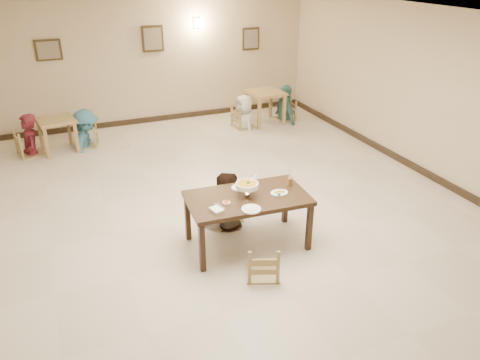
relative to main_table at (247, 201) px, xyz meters
name	(u,v)px	position (x,y,z in m)	size (l,w,h in m)	color
floor	(226,212)	(0.05, 0.99, -0.69)	(10.00, 10.00, 0.00)	beige
ceiling	(223,17)	(0.05, 0.99, 2.31)	(10.00, 10.00, 0.00)	white
wall_back	(150,61)	(0.05, 5.99, 0.81)	(10.00, 10.00, 0.00)	beige
wall_right	(435,96)	(4.05, 0.99, 0.81)	(10.00, 10.00, 0.00)	beige
baseboard_back	(155,119)	(0.05, 5.96, -0.63)	(8.00, 0.06, 0.12)	black
baseboard_right	(420,170)	(4.02, 0.99, -0.63)	(0.06, 10.00, 0.12)	black
picture_a	(48,50)	(-2.15, 5.95, 1.21)	(0.55, 0.04, 0.45)	#332614
picture_b	(153,39)	(0.15, 5.95, 1.31)	(0.50, 0.04, 0.60)	#332614
picture_c	(251,39)	(2.65, 5.95, 1.16)	(0.45, 0.04, 0.55)	#332614
wall_sconce	(197,23)	(1.25, 5.95, 1.61)	(0.16, 0.05, 0.22)	#FFD88C
main_table	(247,201)	(0.00, 0.00, 0.00)	(1.70, 1.02, 0.77)	#332111
chair_far	(223,193)	(-0.09, 0.75, -0.20)	(0.47, 0.47, 0.99)	tan
chair_near	(263,245)	(-0.10, -0.73, -0.24)	(0.43, 0.43, 0.91)	tan
main_diner	(224,173)	(-0.09, 0.67, 0.16)	(0.82, 0.64, 1.70)	gray
curry_warmer	(247,185)	(0.00, 0.01, 0.24)	(0.35, 0.31, 0.28)	silver
rice_plate_far	(242,187)	(0.03, 0.26, 0.10)	(0.32, 0.32, 0.07)	white
rice_plate_near	(251,209)	(-0.11, -0.36, 0.09)	(0.26, 0.26, 0.06)	white
fried_plate	(279,193)	(0.44, -0.10, 0.10)	(0.25, 0.25, 0.05)	white
chili_dish	(226,202)	(-0.34, -0.07, 0.09)	(0.11, 0.11, 0.02)	white
napkin_cutlery	(217,209)	(-0.53, -0.21, 0.10)	(0.20, 0.28, 0.03)	white
drink_glass	(290,181)	(0.70, 0.09, 0.14)	(0.07, 0.07, 0.14)	white
bg_table_left	(56,125)	(-2.26, 4.78, -0.12)	(0.83, 0.83, 0.71)	#A38553
bg_table_right	(265,97)	(2.54, 4.79, -0.04)	(0.84, 0.84, 0.80)	#A38553
bg_chair_ll	(28,131)	(-2.82, 4.80, -0.17)	(0.49, 0.49, 1.04)	tan
bg_chair_lr	(85,127)	(-1.69, 4.84, -0.25)	(0.42, 0.42, 0.89)	tan
bg_chair_rl	(244,106)	(1.94, 4.72, -0.17)	(0.49, 0.49, 1.04)	tan
bg_chair_rr	(286,101)	(3.13, 4.85, -0.22)	(0.45, 0.45, 0.96)	tan
bg_diner_a	(24,115)	(-2.82, 4.80, 0.17)	(0.63, 0.41, 1.73)	maroon
bg_diner_b	(83,110)	(-1.69, 4.84, 0.13)	(1.06, 0.61, 1.64)	teal
bg_diner_c	(244,95)	(1.94, 4.72, 0.09)	(0.77, 0.50, 1.57)	silver
bg_diner_d	(286,85)	(3.13, 4.85, 0.19)	(1.04, 0.43, 1.77)	teal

